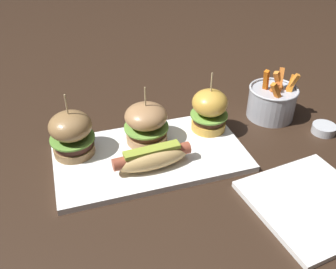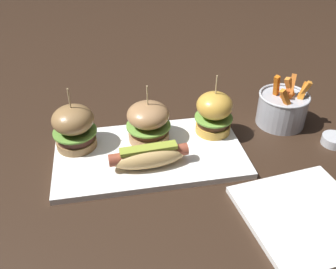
{
  "view_description": "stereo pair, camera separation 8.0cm",
  "coord_description": "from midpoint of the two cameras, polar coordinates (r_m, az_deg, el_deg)",
  "views": [
    {
      "loc": [
        -0.16,
        -0.62,
        0.51
      ],
      "look_at": [
        0.04,
        0.0,
        0.05
      ],
      "focal_mm": 39.37,
      "sensor_mm": 36.0,
      "label": 1
    },
    {
      "loc": [
        -0.08,
        -0.64,
        0.51
      ],
      "look_at": [
        0.04,
        0.0,
        0.05
      ],
      "focal_mm": 39.37,
      "sensor_mm": 36.0,
      "label": 2
    }
  ],
  "objects": [
    {
      "name": "sauce_ramekin",
      "position": [
        0.95,
        20.83,
        0.77
      ],
      "size": [
        0.06,
        0.06,
        0.02
      ],
      "color": "#B7BABF",
      "rests_on": "ground"
    },
    {
      "name": "side_plate",
      "position": [
        0.74,
        18.55,
        -10.22
      ],
      "size": [
        0.24,
        0.24,
        0.01
      ],
      "primitive_type": "cube",
      "rotation": [
        0.0,
        0.0,
        0.12
      ],
      "color": "white",
      "rests_on": "ground"
    },
    {
      "name": "ground_plane",
      "position": [
        0.82,
        -5.54,
        -3.68
      ],
      "size": [
        3.0,
        3.0,
        0.0
      ],
      "primitive_type": "plane",
      "color": "black"
    },
    {
      "name": "slider_left",
      "position": [
        0.82,
        -17.44,
        0.07
      ],
      "size": [
        0.1,
        0.1,
        0.14
      ],
      "color": "olive",
      "rests_on": "platter_main"
    },
    {
      "name": "hot_dog",
      "position": [
        0.76,
        -5.47,
        -3.64
      ],
      "size": [
        0.17,
        0.06,
        0.05
      ],
      "color": "tan",
      "rests_on": "platter_main"
    },
    {
      "name": "fries_bucket",
      "position": [
        0.97,
        13.56,
        4.94
      ],
      "size": [
        0.12,
        0.12,
        0.13
      ],
      "color": "#A8AAB2",
      "rests_on": "ground"
    },
    {
      "name": "slider_right",
      "position": [
        0.86,
        3.82,
        3.73
      ],
      "size": [
        0.09,
        0.09,
        0.15
      ],
      "color": "gold",
      "rests_on": "platter_main"
    },
    {
      "name": "slider_center",
      "position": [
        0.82,
        -6.16,
        1.66
      ],
      "size": [
        0.1,
        0.1,
        0.14
      ],
      "color": "#A4784D",
      "rests_on": "platter_main"
    },
    {
      "name": "platter_main",
      "position": [
        0.82,
        -5.57,
        -3.3
      ],
      "size": [
        0.41,
        0.23,
        0.01
      ],
      "primitive_type": "cube",
      "color": "white",
      "rests_on": "ground"
    }
  ]
}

